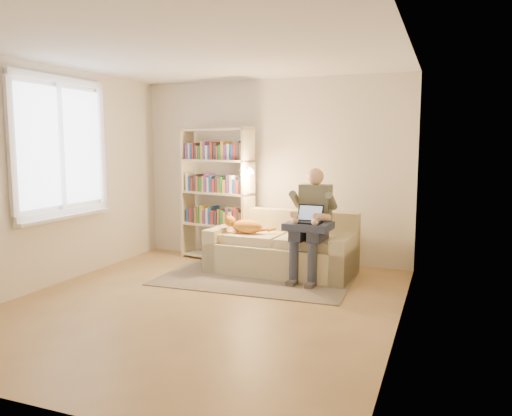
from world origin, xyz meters
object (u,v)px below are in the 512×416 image
at_px(person, 312,218).
at_px(sofa, 282,251).
at_px(cat, 247,226).
at_px(bookshelf, 217,188).
at_px(laptop, 308,218).

bearing_deg(person, sofa, 161.89).
relative_size(sofa, person, 1.39).
bearing_deg(sofa, cat, -165.22).
xyz_separation_m(cat, bookshelf, (-0.64, 0.44, 0.45)).
bearing_deg(laptop, bookshelf, 160.16).
xyz_separation_m(sofa, cat, (-0.46, -0.10, 0.32)).
height_order(person, cat, person).
bearing_deg(laptop, person, 82.49).
bearing_deg(cat, laptop, -9.57).
distance_m(sofa, person, 0.68).
relative_size(sofa, laptop, 5.88).
bearing_deg(sofa, laptop, -31.96).
distance_m(sofa, cat, 0.57).
relative_size(laptop, bookshelf, 0.17).
xyz_separation_m(person, laptop, (-0.02, -0.12, 0.01)).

